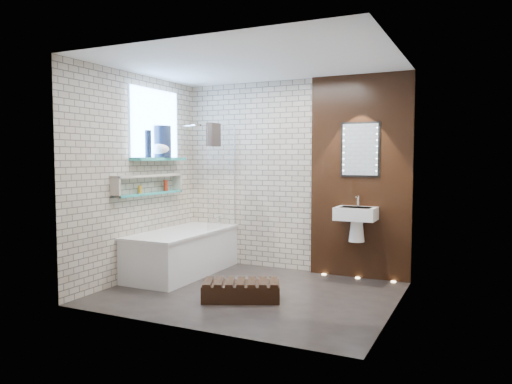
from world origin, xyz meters
The scene contains 15 objects.
ground centered at (0.00, 0.00, 0.00)m, with size 3.20×3.20×0.00m, color black.
room_shell centered at (0.00, 0.00, 1.30)m, with size 3.24×3.20×2.60m.
walnut_panel centered at (0.95, 1.27, 1.30)m, with size 1.30×0.06×2.60m, color black.
clerestory_window centered at (-1.57, 0.35, 1.90)m, with size 0.18×1.00×0.94m.
display_niche centered at (-1.53, 0.15, 1.20)m, with size 0.14×1.30×0.26m.
bathtub centered at (-1.22, 0.45, 0.29)m, with size 0.79×1.74×0.70m.
bath_screen centered at (-0.87, 0.89, 1.28)m, with size 0.01×0.78×1.40m, color white.
towel centered at (-0.87, 0.67, 1.85)m, with size 0.09×0.23×0.31m, color black.
shower_head centered at (-1.30, 0.95, 2.00)m, with size 0.18×0.18×0.02m, color silver.
washbasin centered at (0.95, 1.07, 0.79)m, with size 0.50×0.36×0.58m.
led_mirror centered at (0.95, 1.23, 1.65)m, with size 0.50×0.02×0.70m.
walnut_step centered at (0.03, -0.30, 0.09)m, with size 0.83×0.37×0.18m, color black.
niche_bottles centered at (-1.53, 0.32, 1.16)m, with size 0.06×0.60×0.14m.
sill_vases centered at (-1.50, 0.39, 1.73)m, with size 0.22×0.46×0.42m.
floor_uplights centered at (0.95, 1.20, 0.01)m, with size 0.96×0.06×0.01m.
Camera 1 is at (2.41, -4.93, 1.54)m, focal length 34.20 mm.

